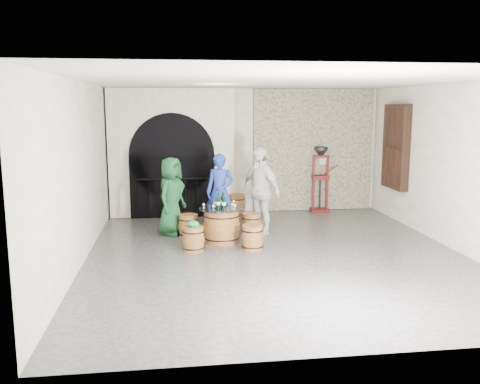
{
  "coord_description": "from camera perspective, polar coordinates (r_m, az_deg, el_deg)",
  "views": [
    {
      "loc": [
        -1.87,
        -9.08,
        2.76
      ],
      "look_at": [
        -0.55,
        0.9,
        1.05
      ],
      "focal_mm": 38.0,
      "sensor_mm": 36.0,
      "label": 1
    }
  ],
  "objects": [
    {
      "name": "wine_bottle_right",
      "position": [
        10.42,
        -1.97,
        -0.98
      ],
      "size": [
        0.08,
        0.08,
        0.32
      ],
      "color": "black",
      "rests_on": "barrel_table"
    },
    {
      "name": "wall_back",
      "position": [
        13.27,
        0.62,
        4.62
      ],
      "size": [
        8.0,
        0.0,
        8.0
      ],
      "primitive_type": "plane",
      "rotation": [
        1.57,
        0.0,
        0.0
      ],
      "color": "beige",
      "rests_on": "ground"
    },
    {
      "name": "person_white",
      "position": [
        10.99,
        2.26,
        0.18
      ],
      "size": [
        1.02,
        1.18,
        1.91
      ],
      "primitive_type": "imported",
      "rotation": [
        0.0,
        0.0,
        -0.96
      ],
      "color": "silver",
      "rests_on": "ground"
    },
    {
      "name": "arched_opening",
      "position": [
        12.87,
        -7.64,
        4.31
      ],
      "size": [
        3.1,
        0.6,
        3.19
      ],
      "color": "beige",
      "rests_on": "ground"
    },
    {
      "name": "person_green",
      "position": [
        11.03,
        -7.7,
        -0.46
      ],
      "size": [
        0.88,
        0.98,
        1.68
      ],
      "primitive_type": "imported",
      "rotation": [
        0.0,
        0.0,
        1.04
      ],
      "color": "#124020",
      "rests_on": "ground"
    },
    {
      "name": "barrel_stool_near_right",
      "position": [
        9.89,
        1.42,
        -5.13
      ],
      "size": [
        0.44,
        0.44,
        0.48
      ],
      "color": "brown",
      "rests_on": "ground"
    },
    {
      "name": "ground",
      "position": [
        9.67,
        3.97,
        -6.96
      ],
      "size": [
        8.0,
        8.0,
        0.0
      ],
      "primitive_type": "plane",
      "color": "#2C2C2E",
      "rests_on": "ground"
    },
    {
      "name": "control_box",
      "position": [
        13.6,
        9.3,
        3.56
      ],
      "size": [
        0.18,
        0.1,
        0.22
      ],
      "primitive_type": "cube",
      "color": "silver",
      "rests_on": "wall_back"
    },
    {
      "name": "person_blue",
      "position": [
        11.35,
        -2.26,
        -0.01
      ],
      "size": [
        0.72,
        0.58,
        1.72
      ],
      "primitive_type": "imported",
      "rotation": [
        0.0,
        0.0,
        -0.3
      ],
      "color": "navy",
      "rests_on": "ground"
    },
    {
      "name": "tasting_glass_f",
      "position": [
        10.34,
        -4.09,
        -1.55
      ],
      "size": [
        0.05,
        0.05,
        0.1
      ],
      "primitive_type": null,
      "color": "orange",
      "rests_on": "barrel_table"
    },
    {
      "name": "tasting_glass_c",
      "position": [
        10.47,
        -2.87,
        -1.39
      ],
      "size": [
        0.05,
        0.05,
        0.1
      ],
      "primitive_type": null,
      "color": "orange",
      "rests_on": "barrel_table"
    },
    {
      "name": "barrel_stool_right",
      "position": [
        10.97,
        1.3,
        -3.65
      ],
      "size": [
        0.44,
        0.44,
        0.48
      ],
      "color": "brown",
      "rests_on": "ground"
    },
    {
      "name": "ceiling",
      "position": [
        9.28,
        4.21,
        12.33
      ],
      "size": [
        8.0,
        8.0,
        0.0
      ],
      "primitive_type": "plane",
      "rotation": [
        3.14,
        0.0,
        0.0
      ],
      "color": "beige",
      "rests_on": "wall_back"
    },
    {
      "name": "tasting_glass_a",
      "position": [
        10.17,
        -3.03,
        -1.72
      ],
      "size": [
        0.05,
        0.05,
        0.1
      ],
      "primitive_type": null,
      "color": "orange",
      "rests_on": "barrel_table"
    },
    {
      "name": "side_barrel",
      "position": [
        12.74,
        -0.37,
        -1.56
      ],
      "size": [
        0.43,
        0.43,
        0.58
      ],
      "rotation": [
        0.0,
        0.0,
        0.42
      ],
      "color": "brown",
      "rests_on": "ground"
    },
    {
      "name": "wine_bottle_center",
      "position": [
        10.25,
        -1.83,
        -1.16
      ],
      "size": [
        0.08,
        0.08,
        0.32
      ],
      "color": "black",
      "rests_on": "barrel_table"
    },
    {
      "name": "barrel_stool_far",
      "position": [
        11.25,
        -2.21,
        -3.32
      ],
      "size": [
        0.44,
        0.44,
        0.48
      ],
      "color": "brown",
      "rests_on": "ground"
    },
    {
      "name": "tasting_glass_b",
      "position": [
        10.31,
        -0.89,
        -1.56
      ],
      "size": [
        0.05,
        0.05,
        0.1
      ],
      "primitive_type": null,
      "color": "orange",
      "rests_on": "barrel_table"
    },
    {
      "name": "stone_facing_panel",
      "position": [
        13.58,
        8.22,
        4.64
      ],
      "size": [
        3.2,
        0.12,
        3.18
      ],
      "primitive_type": "cube",
      "color": "gray",
      "rests_on": "ground"
    },
    {
      "name": "wall_left",
      "position": [
        9.3,
        -17.56,
        2.02
      ],
      "size": [
        0.0,
        8.0,
        8.0
      ],
      "primitive_type": "plane",
      "rotation": [
        1.57,
        0.0,
        1.57
      ],
      "color": "beige",
      "rests_on": "ground"
    },
    {
      "name": "barrel_stool_left",
      "position": [
        10.89,
        -5.8,
        -3.79
      ],
      "size": [
        0.44,
        0.44,
        0.48
      ],
      "color": "brown",
      "rests_on": "ground"
    },
    {
      "name": "tasting_glass_e",
      "position": [
        10.17,
        -0.58,
        -1.71
      ],
      "size": [
        0.05,
        0.05,
        0.1
      ],
      "primitive_type": null,
      "color": "orange",
      "rests_on": "barrel_table"
    },
    {
      "name": "wall_front",
      "position": [
        5.54,
        12.41,
        -2.69
      ],
      "size": [
        8.0,
        0.0,
        8.0
      ],
      "primitive_type": "plane",
      "rotation": [
        -1.57,
        0.0,
        0.0
      ],
      "color": "beige",
      "rests_on": "ground"
    },
    {
      "name": "corking_press",
      "position": [
        13.39,
        9.03,
        1.96
      ],
      "size": [
        0.71,
        0.42,
        1.71
      ],
      "rotation": [
        0.0,
        0.0,
        -0.09
      ],
      "color": "#4C110C",
      "rests_on": "ground"
    },
    {
      "name": "tasting_glass_d",
      "position": [
        10.64,
        -0.74,
        -1.21
      ],
      "size": [
        0.05,
        0.05,
        0.1
      ],
      "primitive_type": null,
      "color": "orange",
      "rests_on": "barrel_table"
    },
    {
      "name": "wall_right",
      "position": [
        10.61,
        22.96,
        2.6
      ],
      "size": [
        0.0,
        8.0,
        8.0
      ],
      "primitive_type": "plane",
      "rotation": [
        1.57,
        0.0,
        -1.57
      ],
      "color": "beige",
      "rests_on": "ground"
    },
    {
      "name": "barrel_table",
      "position": [
        10.41,
        -2.09,
        -3.75
      ],
      "size": [
        0.92,
        0.92,
        0.71
      ],
      "color": "brown",
      "rests_on": "ground"
    },
    {
      "name": "green_cap",
      "position": [
        9.76,
        -5.26,
        -3.6
      ],
      "size": [
        0.26,
        0.22,
        0.12
      ],
      "color": "#0B8340",
      "rests_on": "barrel_stool_near_left"
    },
    {
      "name": "shuttered_window",
      "position": [
        12.66,
        17.07,
        4.87
      ],
      "size": [
        0.23,
        1.1,
        2.0
      ],
      "color": "black",
      "rests_on": "wall_right"
    },
    {
      "name": "wine_bottle_left",
      "position": [
        10.3,
        -2.46,
        -1.11
      ],
      "size": [
        0.08,
        0.08,
        0.32
      ],
      "color": "black",
      "rests_on": "barrel_table"
    },
    {
      "name": "barrel_stool_near_left",
      "position": [
        9.83,
        -5.25,
        -5.26
      ],
      "size": [
        0.44,
        0.44,
        0.48
      ],
      "color": "brown",
      "rests_on": "ground"
    }
  ]
}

